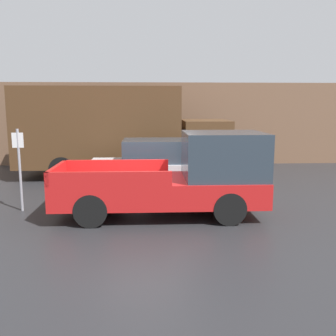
% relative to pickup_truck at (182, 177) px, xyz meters
% --- Properties ---
extents(ground_plane, '(60.00, 60.00, 0.00)m').
position_rel_pickup_truck_xyz_m(ground_plane, '(-0.84, 0.28, -1.01)').
color(ground_plane, '#232326').
extents(building_wall, '(28.00, 0.15, 3.91)m').
position_rel_pickup_truck_xyz_m(building_wall, '(-0.84, 8.56, 0.95)').
color(building_wall, brown).
rests_on(building_wall, ground).
extents(pickup_truck, '(5.35, 2.02, 2.18)m').
position_rel_pickup_truck_xyz_m(pickup_truck, '(0.00, 0.00, 0.00)').
color(pickup_truck, red).
rests_on(pickup_truck, ground).
extents(car, '(4.36, 1.87, 1.76)m').
position_rel_pickup_truck_xyz_m(car, '(-0.57, 2.60, -0.12)').
color(car, silver).
rests_on(car, ground).
extents(delivery_truck, '(8.35, 2.57, 3.55)m').
position_rel_pickup_truck_xyz_m(delivery_truck, '(-2.22, 5.61, 0.88)').
color(delivery_truck, '#472D19').
rests_on(delivery_truck, ground).
extents(parking_sign, '(0.30, 0.07, 2.24)m').
position_rel_pickup_truck_xyz_m(parking_sign, '(-4.33, 0.60, 0.26)').
color(parking_sign, gray).
rests_on(parking_sign, ground).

